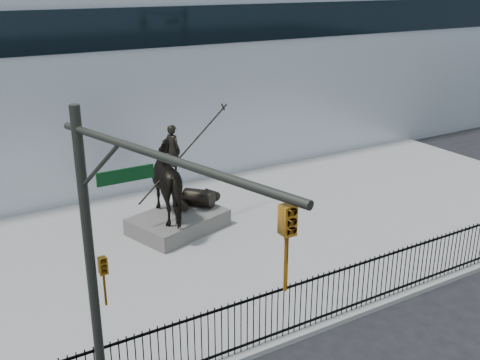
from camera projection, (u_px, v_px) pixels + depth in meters
ground at (373, 342)px, 14.55m from camera, size 120.00×120.00×0.00m
plaza at (237, 238)px, 20.18m from camera, size 30.00×12.00×0.15m
building at (110, 67)px, 29.16m from camera, size 44.00×14.00×9.00m
picket_fence at (344, 290)px, 15.25m from camera, size 22.10×0.10×1.50m
statue_plinth at (178, 222)px, 20.53m from camera, size 3.79×3.12×0.61m
equestrian_statue at (178, 181)px, 20.03m from camera, size 4.02×3.13×3.55m
traffic_signal_left at (120, 286)px, 9.43m from camera, size 1.52×4.84×7.00m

